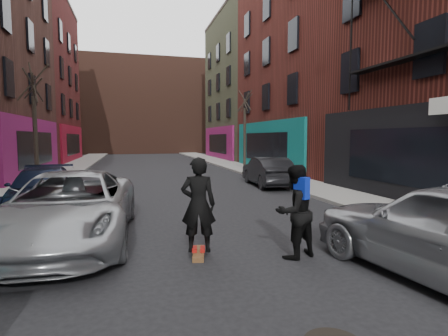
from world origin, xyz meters
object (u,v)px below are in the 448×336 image
parked_left_end (43,190)px  skateboarder (198,205)px  parked_left_far (70,207)px  tree_right_far (245,121)px  pedestrian (294,211)px  parked_right_end (267,171)px  skateboard (199,253)px  tree_left_far (35,116)px

parked_left_end → skateboarder: bearing=-60.2°
parked_left_far → skateboarder: skateboarder is taller
parked_left_far → skateboarder: (2.63, -1.67, 0.25)m
parked_left_end → skateboarder: size_ratio=2.54×
tree_right_far → pedestrian: 18.99m
parked_left_far → skateboarder: size_ratio=3.03×
parked_right_end → skateboard: parked_right_end is taller
tree_right_far → parked_left_end: size_ratio=1.41×
parked_left_end → parked_right_end: bearing=15.3°
skateboard → skateboarder: (0.00, 0.00, 1.00)m
parked_left_end → pedestrian: 8.42m
parked_left_end → skateboard: (4.03, -5.50, -0.65)m
skateboard → pedestrian: size_ratio=0.43×
tree_right_far → parked_left_end: (-10.80, -12.09, -2.83)m
parked_left_end → skateboard: 6.85m
skateboarder → skateboard: bearing=-0.0°
tree_left_far → pedestrian: 14.45m
parked_left_far → parked_left_end: 4.08m
parked_left_end → parked_right_end: 9.90m
skateboard → parked_right_end: bearing=73.0°
tree_left_far → parked_right_end: (10.80, -2.44, -2.67)m
pedestrian → skateboarder: bearing=-36.0°
parked_left_far → pedestrian: 4.97m
parked_left_far → skateboard: parked_left_far is taller
tree_left_far → parked_left_far: bearing=-73.2°
parked_right_end → pedestrian: (-3.36, -9.71, 0.22)m
tree_left_far → pedestrian: size_ratio=3.52×
parked_left_far → parked_right_end: size_ratio=1.32×
skateboard → skateboarder: bearing=0.0°
tree_right_far → parked_left_end: 16.46m
parked_left_end → skateboard: size_ratio=6.02×
tree_left_far → pedestrian: bearing=-58.5°
skateboard → parked_left_far: bearing=160.1°
tree_right_far → skateboard: (-6.77, -17.59, -3.48)m
tree_right_far → skateboard: bearing=-111.1°
tree_left_far → skateboarder: size_ratio=3.44×
tree_left_far → tree_right_far: tree_right_far is taller
parked_left_end → parked_right_end: parked_right_end is taller
parked_left_far → skateboarder: bearing=-29.8°
tree_right_far → parked_right_end: (-1.60, -8.44, -2.82)m
skateboarder → pedestrian: (1.81, -0.56, -0.12)m
tree_left_far → parked_left_end: bearing=-75.3°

